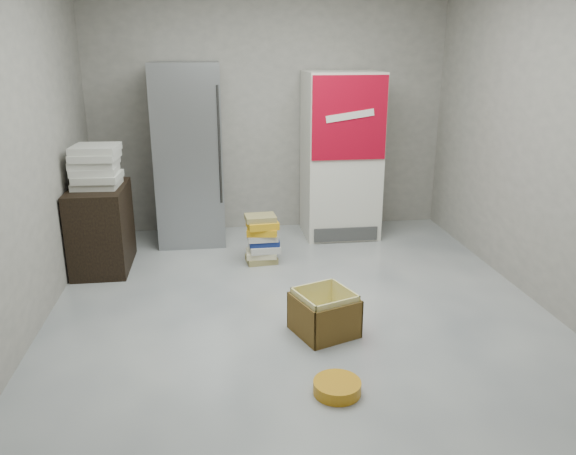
# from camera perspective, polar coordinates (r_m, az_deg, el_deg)

# --- Properties ---
(ground) EXTENTS (5.00, 5.00, 0.00)m
(ground) POSITION_cam_1_polar(r_m,az_deg,el_deg) (4.43, 1.55, -9.61)
(ground) COLOR #B5B6B1
(ground) RESTS_ON ground
(room_shell) EXTENTS (4.04, 5.04, 2.82)m
(room_shell) POSITION_cam_1_polar(r_m,az_deg,el_deg) (3.94, 1.77, 14.28)
(room_shell) COLOR #9C968C
(room_shell) RESTS_ON ground
(steel_fridge) EXTENTS (0.70, 0.72, 1.90)m
(steel_fridge) POSITION_cam_1_polar(r_m,az_deg,el_deg) (6.11, -10.01, 7.30)
(steel_fridge) COLOR #93959A
(steel_fridge) RESTS_ON ground
(coke_cooler) EXTENTS (0.80, 0.73, 1.80)m
(coke_cooler) POSITION_cam_1_polar(r_m,az_deg,el_deg) (6.27, 5.38, 7.32)
(coke_cooler) COLOR silver
(coke_cooler) RESTS_ON ground
(wood_shelf) EXTENTS (0.50, 0.80, 0.80)m
(wood_shelf) POSITION_cam_1_polar(r_m,az_deg,el_deg) (5.64, -18.42, -0.02)
(wood_shelf) COLOR black
(wood_shelf) RESTS_ON ground
(supply_box_stack) EXTENTS (0.44, 0.45, 0.39)m
(supply_box_stack) POSITION_cam_1_polar(r_m,az_deg,el_deg) (5.49, -18.94, 5.90)
(supply_box_stack) COLOR silver
(supply_box_stack) RESTS_ON wood_shelf
(phonebook_stack_main) EXTENTS (0.34, 0.28, 0.48)m
(phonebook_stack_main) POSITION_cam_1_polar(r_m,az_deg,el_deg) (5.53, -2.63, -1.18)
(phonebook_stack_main) COLOR #948851
(phonebook_stack_main) RESTS_ON ground
(phonebook_stack_side) EXTENTS (0.36, 0.31, 0.13)m
(phonebook_stack_side) POSITION_cam_1_polar(r_m,az_deg,el_deg) (4.56, 4.35, -7.88)
(phonebook_stack_side) COLOR beige
(phonebook_stack_side) RESTS_ON ground
(cardboard_box) EXTENTS (0.53, 0.53, 0.33)m
(cardboard_box) POSITION_cam_1_polar(r_m,az_deg,el_deg) (4.23, 3.70, -8.95)
(cardboard_box) COLOR gold
(cardboard_box) RESTS_ON ground
(bucket_lid) EXTENTS (0.37, 0.37, 0.08)m
(bucket_lid) POSITION_cam_1_polar(r_m,az_deg,el_deg) (3.62, 5.01, -15.86)
(bucket_lid) COLOR #C38114
(bucket_lid) RESTS_ON ground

